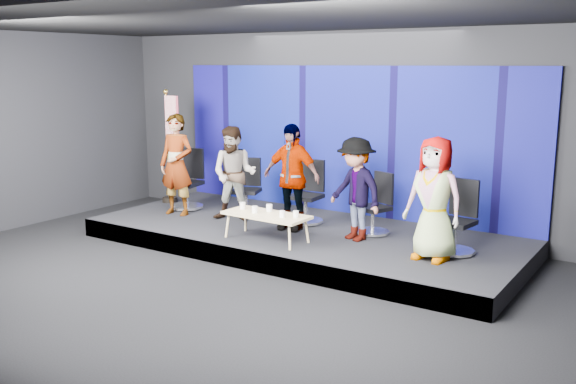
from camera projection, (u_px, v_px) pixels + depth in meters
name	position (u px, v px, depth m)	size (l,w,h in m)	color
ground	(202.00, 291.00, 8.43)	(10.00, 10.00, 0.00)	black
room_walls	(197.00, 105.00, 7.95)	(10.02, 8.02, 3.51)	black
riser	(303.00, 238.00, 10.45)	(7.00, 3.00, 0.30)	black
backdrop	(346.00, 140.00, 11.35)	(7.00, 0.08, 2.60)	#0E0759
chair_a	(188.00, 189.00, 11.84)	(0.70, 0.70, 1.10)	silver
panelist_a	(177.00, 165.00, 11.25)	(0.65, 0.43, 1.78)	black
chair_b	(247.00, 196.00, 11.38)	(0.72, 0.72, 0.99)	silver
panelist_b	(234.00, 174.00, 10.83)	(0.78, 0.61, 1.61)	black
chair_c	(307.00, 202.00, 10.76)	(0.62, 0.62, 1.06)	silver
panelist_c	(291.00, 177.00, 10.24)	(1.00, 0.42, 1.71)	black
chair_d	(375.00, 214.00, 10.07)	(0.70, 0.70, 0.97)	silver
panelist_d	(356.00, 189.00, 9.63)	(1.01, 0.58, 1.56)	black
chair_e	(457.00, 229.00, 9.03)	(0.66, 0.66, 1.04)	silver
panelist_e	(434.00, 199.00, 8.64)	(0.83, 0.54, 1.69)	black
coffee_table	(266.00, 216.00, 9.67)	(1.36, 0.62, 0.41)	tan
mug_a	(243.00, 206.00, 9.97)	(0.09, 0.09, 0.10)	white
mug_b	(255.00, 209.00, 9.71)	(0.09, 0.09, 0.10)	white
mug_c	(269.00, 208.00, 9.81)	(0.09, 0.09, 0.11)	white
mug_d	(282.00, 214.00, 9.43)	(0.08, 0.08, 0.10)	white
mug_e	(296.00, 214.00, 9.43)	(0.08, 0.08, 0.10)	white
flag_stand	(171.00, 144.00, 12.14)	(0.49, 0.29, 2.16)	black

